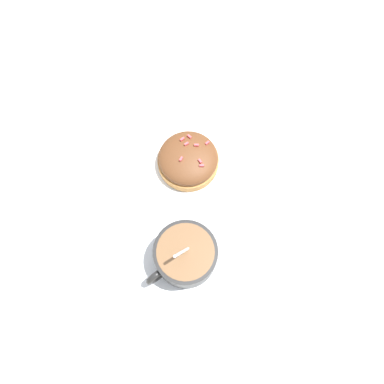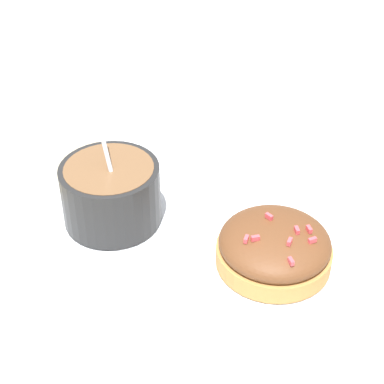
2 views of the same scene
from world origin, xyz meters
The scene contains 4 objects.
ground_plane centered at (0.00, 0.00, 0.00)m, with size 3.00×3.00×0.00m, color #C6B793.
paper_napkin centered at (0.00, 0.00, 0.00)m, with size 0.33×0.32×0.00m.
coffee_cup centered at (-0.08, -0.01, 0.03)m, with size 0.09×0.10×0.11m.
frosted_pastry centered at (0.08, -0.01, 0.02)m, with size 0.10×0.10×0.04m.
Camera 1 is at (-0.17, -0.03, 0.58)m, focal length 35.00 mm.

